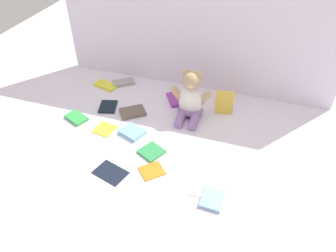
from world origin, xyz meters
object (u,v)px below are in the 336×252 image
book_case_3 (106,85)px  book_case_8 (224,102)px  book_case_1 (152,170)px  book_case_9 (132,132)px  book_case_0 (111,172)px  teddy_bear (191,99)px  book_case_2 (200,185)px  book_case_7 (76,118)px  book_case_6 (133,112)px  book_case_5 (123,83)px  book_case_12 (176,99)px  book_case_4 (105,129)px  book_case_10 (151,152)px  book_case_11 (108,107)px  book_case_13 (212,199)px

book_case_3 → book_case_8: bearing=100.1°
book_case_1 → book_case_9: (-0.18, 0.21, 0.01)m
book_case_1 → book_case_8: 0.56m
book_case_9 → book_case_0: bearing=-155.9°
teddy_bear → book_case_2: bearing=-73.4°
book_case_2 → book_case_7: size_ratio=1.05×
book_case_8 → book_case_2: bearing=-101.3°
book_case_7 → book_case_6: bearing=141.4°
book_case_5 → book_case_12: bearing=42.6°
book_case_0 → book_case_6: 0.43m
book_case_8 → book_case_9: bearing=-153.4°
book_case_4 → book_case_8: 0.63m
book_case_4 → book_case_12: bearing=-28.5°
book_case_6 → book_case_1: bearing=177.0°
book_case_1 → book_case_10: (-0.04, 0.11, 0.00)m
book_case_4 → book_case_8: size_ratio=0.74×
book_case_5 → book_case_12: size_ratio=0.99×
book_case_10 → book_case_3: bearing=163.1°
book_case_9 → book_case_11: 0.27m
teddy_bear → book_case_1: 0.46m
book_case_10 → book_case_13: bearing=-1.7°
book_case_5 → book_case_13: book_case_5 is taller
teddy_bear → book_case_9: size_ratio=2.36×
teddy_bear → book_case_1: (-0.05, -0.44, -0.09)m
book_case_9 → book_case_10: book_case_9 is taller
book_case_9 → book_case_12: 0.36m
book_case_3 → book_case_6: size_ratio=1.05×
book_case_5 → book_case_11: 0.25m
book_case_0 → book_case_8: (0.38, 0.58, 0.06)m
book_case_3 → book_case_11: book_case_3 is taller
book_case_0 → book_case_9: size_ratio=1.24×
book_case_4 → book_case_13: 0.66m
book_case_12 → book_case_11: bearing=-3.4°
book_case_0 → book_case_8: size_ratio=1.05×
book_case_4 → book_case_6: (0.08, 0.17, 0.01)m
book_case_1 → book_case_13: book_case_13 is taller
book_case_1 → book_case_6: book_case_6 is taller
book_case_10 → book_case_11: bearing=171.1°
book_case_12 → book_case_7: bearing=4.4°
teddy_bear → book_case_2: size_ratio=2.17×
book_case_13 → book_case_12: bearing=121.4°
book_case_12 → book_case_13: bearing=87.3°
book_case_6 → book_case_9: same height
book_case_1 → book_case_12: size_ratio=0.75×
book_case_0 → book_case_12: size_ratio=1.06×
book_case_4 → book_case_5: book_case_5 is taller
book_case_1 → book_case_7: 0.55m
book_case_4 → book_case_11: book_case_11 is taller
book_case_0 → book_case_13: size_ratio=1.36×
teddy_bear → book_case_8: (0.16, 0.07, -0.03)m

